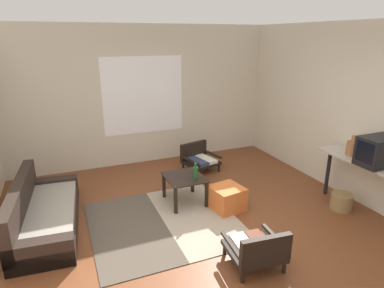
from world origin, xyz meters
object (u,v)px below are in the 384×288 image
at_px(armchair_by_window, 199,158).
at_px(armchair_striped_foreground, 257,249).
at_px(ottoman_orange, 227,198).
at_px(clay_vase, 354,148).
at_px(couch, 42,214).
at_px(glass_bottle, 195,173).
at_px(wicker_basket, 341,202).
at_px(crt_television, 379,151).
at_px(coffee_table, 185,182).
at_px(console_shelf, 367,168).

xyz_separation_m(armchair_by_window, armchair_striped_foreground, (-0.55, -2.85, -0.00)).
height_order(armchair_striped_foreground, ottoman_orange, armchair_striped_foreground).
bearing_deg(clay_vase, couch, 166.01).
xyz_separation_m(ottoman_orange, glass_bottle, (-0.40, 0.26, 0.37)).
xyz_separation_m(armchair_striped_foreground, wicker_basket, (1.90, 0.63, -0.11)).
xyz_separation_m(crt_television, glass_bottle, (-2.14, 1.26, -0.46)).
distance_m(armchair_striped_foreground, wicker_basket, 2.01).
bearing_deg(coffee_table, couch, 178.45).
relative_size(glass_bottle, wicker_basket, 0.86).
bearing_deg(clay_vase, ottoman_orange, 161.46).
height_order(coffee_table, ottoman_orange, coffee_table).
distance_m(couch, wicker_basket, 4.27).
xyz_separation_m(coffee_table, clay_vase, (2.26, -1.01, 0.57)).
distance_m(armchair_by_window, glass_bottle, 1.47).
distance_m(crt_television, glass_bottle, 2.53).
bearing_deg(crt_television, glass_bottle, 149.64).
distance_m(crt_television, clay_vase, 0.42).
distance_m(coffee_table, armchair_striped_foreground, 1.73).
bearing_deg(couch, wicker_basket, -15.55).
xyz_separation_m(ottoman_orange, crt_television, (1.74, -1.00, 0.83)).
height_order(console_shelf, glass_bottle, console_shelf).
bearing_deg(coffee_table, armchair_by_window, 57.02).
height_order(couch, clay_vase, clay_vase).
relative_size(clay_vase, glass_bottle, 1.09).
xyz_separation_m(coffee_table, crt_television, (2.25, -1.42, 0.66)).
relative_size(armchair_striped_foreground, crt_television, 1.14).
xyz_separation_m(clay_vase, wicker_basket, (-0.16, -0.08, -0.80)).
distance_m(armchair_by_window, crt_television, 3.07).
xyz_separation_m(console_shelf, clay_vase, (0.00, 0.28, 0.21)).
xyz_separation_m(coffee_table, glass_bottle, (0.11, -0.17, 0.19)).
height_order(couch, wicker_basket, couch).
height_order(armchair_by_window, glass_bottle, glass_bottle).
height_order(armchair_by_window, crt_television, crt_television).
bearing_deg(armchair_by_window, console_shelf, -57.84).
xyz_separation_m(ottoman_orange, console_shelf, (1.74, -0.86, 0.54)).
bearing_deg(couch, clay_vase, -13.99).
height_order(crt_television, clay_vase, crt_television).
relative_size(couch, coffee_table, 3.11).
bearing_deg(ottoman_orange, clay_vase, -18.54).
relative_size(armchair_by_window, wicker_basket, 2.28).
bearing_deg(clay_vase, armchair_by_window, 125.37).
bearing_deg(wicker_basket, glass_bottle, 155.07).
height_order(coffee_table, armchair_striped_foreground, armchair_striped_foreground).
distance_m(couch, ottoman_orange, 2.58).
height_order(couch, coffee_table, couch).
bearing_deg(ottoman_orange, couch, 169.25).
distance_m(couch, console_shelf, 4.51).
bearing_deg(crt_television, wicker_basket, 115.78).
bearing_deg(armchair_by_window, wicker_basket, -58.59).
bearing_deg(armchair_striped_foreground, glass_bottle, 92.96).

